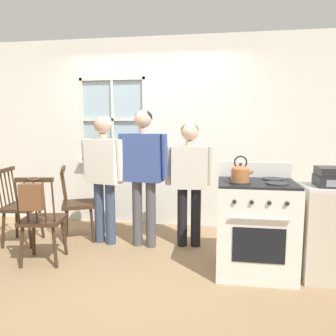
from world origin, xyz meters
TOP-DOWN VIEW (x-y plane):
  - ground_plane at (0.00, 0.00)m, footprint 16.00×16.00m
  - wall_back at (0.03, 1.40)m, footprint 6.40×0.16m
  - chair_by_window at (-0.91, -0.17)m, footprint 0.48×0.47m
  - chair_near_wall at (-1.48, 0.32)m, footprint 0.46×0.47m
  - chair_center_cluster at (-0.85, 0.56)m, footprint 0.54×0.55m
  - person_elderly_left at (-0.45, 0.49)m, footprint 0.59×0.32m
  - person_teen_center at (0.05, 0.46)m, footprint 0.61×0.27m
  - person_adult_right at (0.59, 0.55)m, footprint 0.58×0.24m
  - stove at (1.31, -0.06)m, footprint 0.75×0.68m
  - kettle at (1.14, -0.19)m, footprint 0.21×0.17m
  - potted_plant at (-0.72, 1.31)m, footprint 0.15×0.15m
  - handbag at (-0.87, -0.40)m, footprint 0.23×0.21m
  - side_counter at (2.01, -0.06)m, footprint 0.55×0.50m
  - stereo at (2.01, -0.08)m, footprint 0.34×0.29m

SIDE VIEW (x-z plane):
  - ground_plane at x=0.00m, z-range 0.00..0.00m
  - side_counter at x=2.01m, z-range 0.00..0.90m
  - chair_by_window at x=-0.91m, z-range -0.02..0.93m
  - chair_near_wall at x=-1.48m, z-range -0.02..0.93m
  - chair_center_cluster at x=-0.85m, z-range -0.02..0.93m
  - stove at x=1.31m, z-range -0.07..1.01m
  - handbag at x=-0.87m, z-range 0.62..0.93m
  - person_adult_right at x=0.59m, z-range 0.16..1.65m
  - person_elderly_left at x=-0.45m, z-range 0.17..1.74m
  - stereo at x=2.01m, z-range 0.90..1.08m
  - potted_plant at x=-0.72m, z-range 0.89..1.10m
  - person_teen_center at x=0.05m, z-range 0.18..1.82m
  - kettle at x=1.14m, z-range 0.90..1.15m
  - wall_back at x=0.03m, z-range -0.01..2.69m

